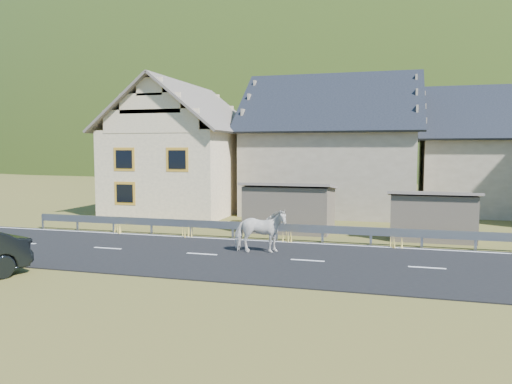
% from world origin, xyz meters
% --- Properties ---
extents(ground, '(160.00, 160.00, 0.00)m').
position_xyz_m(ground, '(0.00, 0.00, 0.00)').
color(ground, '#4A4F21').
rests_on(ground, ground).
extents(road, '(60.00, 7.00, 0.04)m').
position_xyz_m(road, '(0.00, 0.00, 0.02)').
color(road, black).
rests_on(road, ground).
extents(lane_markings, '(60.00, 6.60, 0.01)m').
position_xyz_m(lane_markings, '(0.00, 0.00, 0.04)').
color(lane_markings, silver).
rests_on(lane_markings, road).
extents(guardrail, '(28.10, 0.09, 0.75)m').
position_xyz_m(guardrail, '(-0.00, 3.68, 0.56)').
color(guardrail, '#93969B').
rests_on(guardrail, ground).
extents(shed_left, '(4.30, 3.30, 2.40)m').
position_xyz_m(shed_left, '(-2.00, 6.50, 1.10)').
color(shed_left, '#685C4C').
rests_on(shed_left, ground).
extents(shed_right, '(3.80, 2.90, 2.20)m').
position_xyz_m(shed_right, '(4.50, 6.00, 1.00)').
color(shed_right, '#685C4C').
rests_on(shed_right, ground).
extents(house_cream, '(7.80, 9.80, 8.30)m').
position_xyz_m(house_cream, '(-10.00, 12.00, 4.36)').
color(house_cream, '#FAE0B1').
rests_on(house_cream, ground).
extents(house_stone_a, '(10.80, 9.80, 8.90)m').
position_xyz_m(house_stone_a, '(-1.00, 15.00, 4.63)').
color(house_stone_a, '#9E937D').
rests_on(house_stone_a, ground).
extents(house_stone_b, '(9.80, 8.80, 8.10)m').
position_xyz_m(house_stone_b, '(9.00, 17.00, 4.24)').
color(house_stone_b, '#9E937D').
rests_on(house_stone_b, ground).
extents(mountain, '(440.00, 280.00, 260.00)m').
position_xyz_m(mountain, '(5.00, 180.00, -20.00)').
color(mountain, '#223312').
rests_on(mountain, ground).
extents(conifer_patch, '(76.00, 50.00, 28.00)m').
position_xyz_m(conifer_patch, '(-55.00, 110.00, 6.00)').
color(conifer_patch, black).
rests_on(conifer_patch, ground).
extents(horse, '(1.30, 2.12, 1.67)m').
position_xyz_m(horse, '(-1.96, 0.84, 0.87)').
color(horse, silver).
rests_on(horse, road).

